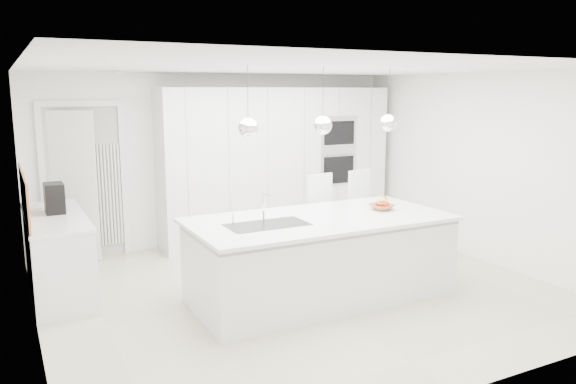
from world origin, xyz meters
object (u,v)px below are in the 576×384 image
fruit_bowl (382,207)px  bar_stool_left (326,224)px  island_base (321,260)px  espresso_machine (54,198)px  bar_stool_right (365,218)px

fruit_bowl → bar_stool_left: 0.86m
bar_stool_left → island_base: bearing=-134.3°
bar_stool_left → fruit_bowl: bearing=-77.3°
island_base → fruit_bowl: (0.84, 0.06, 0.50)m
fruit_bowl → espresso_machine: espresso_machine is taller
fruit_bowl → bar_stool_right: 0.90m
bar_stool_left → bar_stool_right: (0.63, 0.05, 0.00)m
island_base → fruit_bowl: bearing=3.9°
espresso_machine → bar_stool_left: size_ratio=0.28×
espresso_machine → fruit_bowl: bearing=-25.1°
fruit_bowl → bar_stool_left: (-0.31, 0.73, -0.33)m
island_base → espresso_machine: (-2.53, 1.62, 0.64)m
espresso_machine → bar_stool_left: (3.06, -0.84, -0.46)m
bar_stool_left → espresso_machine: bearing=154.4°
island_base → bar_stool_right: 1.44m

